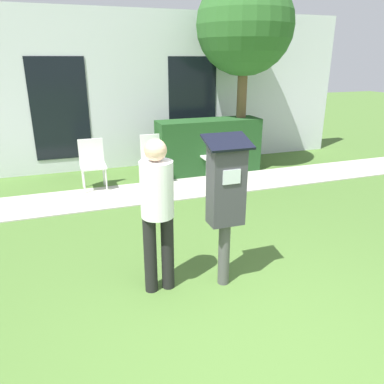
{
  "coord_description": "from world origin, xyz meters",
  "views": [
    {
      "loc": [
        -1.44,
        -2.02,
        2.27
      ],
      "look_at": [
        -0.31,
        1.18,
        1.05
      ],
      "focal_mm": 35.0,
      "sensor_mm": 36.0,
      "label": 1
    }
  ],
  "objects_px": {
    "outdoor_chair_left": "(92,160)",
    "outdoor_chair_middle": "(153,154)",
    "person_standing": "(157,206)",
    "outdoor_chair_right": "(210,151)",
    "parking_meter": "(226,193)"
  },
  "relations": [
    {
      "from": "outdoor_chair_left",
      "to": "person_standing",
      "type": "bearing_deg",
      "value": -103.25
    },
    {
      "from": "person_standing",
      "to": "outdoor_chair_right",
      "type": "height_order",
      "value": "person_standing"
    },
    {
      "from": "parking_meter",
      "to": "person_standing",
      "type": "height_order",
      "value": "parking_meter"
    },
    {
      "from": "person_standing",
      "to": "outdoor_chair_right",
      "type": "xyz_separation_m",
      "value": [
        1.96,
        3.46,
        -0.4
      ]
    },
    {
      "from": "outdoor_chair_middle",
      "to": "outdoor_chair_left",
      "type": "bearing_deg",
      "value": 178.03
    },
    {
      "from": "outdoor_chair_left",
      "to": "outdoor_chair_middle",
      "type": "xyz_separation_m",
      "value": [
        1.14,
        0.05,
        0.0
      ]
    },
    {
      "from": "outdoor_chair_middle",
      "to": "parking_meter",
      "type": "bearing_deg",
      "value": -97.13
    },
    {
      "from": "parking_meter",
      "to": "outdoor_chair_middle",
      "type": "height_order",
      "value": "parking_meter"
    },
    {
      "from": "parking_meter",
      "to": "outdoor_chair_left",
      "type": "xyz_separation_m",
      "value": [
        -0.98,
        3.62,
        -0.49
      ]
    },
    {
      "from": "person_standing",
      "to": "outdoor_chair_right",
      "type": "distance_m",
      "value": 4.0
    },
    {
      "from": "outdoor_chair_right",
      "to": "outdoor_chair_middle",
      "type": "bearing_deg",
      "value": -168.74
    },
    {
      "from": "outdoor_chair_left",
      "to": "outdoor_chair_right",
      "type": "xyz_separation_m",
      "value": [
        2.28,
        -0.04,
        0.0
      ]
    },
    {
      "from": "parking_meter",
      "to": "outdoor_chair_left",
      "type": "distance_m",
      "value": 3.79
    },
    {
      "from": "outdoor_chair_left",
      "to": "outdoor_chair_middle",
      "type": "distance_m",
      "value": 1.14
    },
    {
      "from": "parking_meter",
      "to": "outdoor_chair_middle",
      "type": "distance_m",
      "value": 3.71
    }
  ]
}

